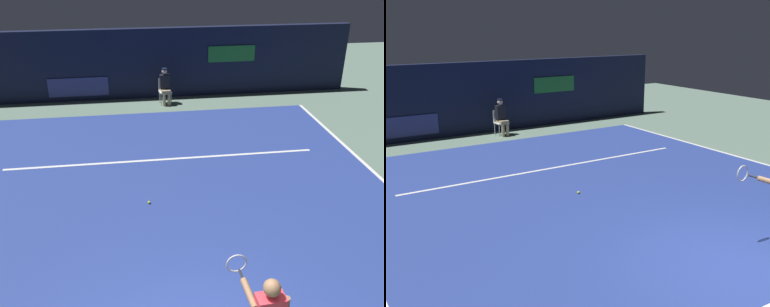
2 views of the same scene
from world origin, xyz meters
The scene contains 7 objects.
ground_plane centered at (0.00, 4.65, 0.00)m, with size 31.48×31.48×0.00m, color slate.
court_surface centered at (0.00, 4.65, 0.01)m, with size 10.80×11.31×0.01m, color navy.
line_sideline_left centered at (5.35, 4.65, 0.01)m, with size 0.10×11.31×0.01m, color white.
line_service centered at (0.00, 6.63, 0.01)m, with size 8.42×0.10×0.01m, color white.
back_wall centered at (0.00, 12.12, 1.30)m, with size 15.43×0.33×2.60m.
line_judge_on_chair centered at (0.47, 11.22, 0.69)m, with size 0.48×0.56×1.32m.
tennis_ball centered at (-0.50, 4.47, 0.05)m, with size 0.07×0.07×0.07m, color #CCE033.
Camera 1 is at (-0.71, -3.76, 5.31)m, focal length 39.80 mm.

